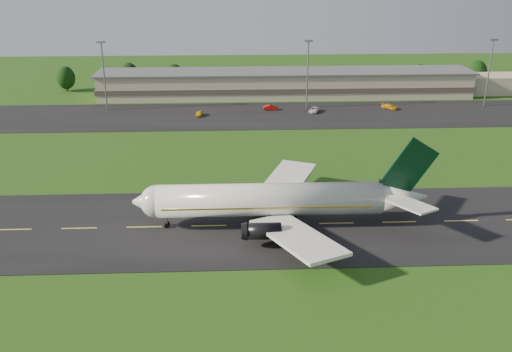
{
  "coord_description": "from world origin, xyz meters",
  "views": [
    {
      "loc": [
        -17.82,
        -88.21,
        43.36
      ],
      "look_at": [
        -13.56,
        8.0,
        6.0
      ],
      "focal_mm": 40.0,
      "sensor_mm": 36.0,
      "label": 1
    }
  ],
  "objects_px": {
    "light_mast_west": "(103,68)",
    "light_mast_east": "(490,65)",
    "airliner": "(275,200)",
    "service_vehicle_d": "(390,107)",
    "terminal": "(305,84)",
    "service_vehicle_b": "(271,108)",
    "service_vehicle_c": "(314,110)",
    "service_vehicle_a": "(199,114)",
    "light_mast_centre": "(308,66)"
  },
  "relations": [
    {
      "from": "terminal",
      "to": "light_mast_east",
      "type": "relative_size",
      "value": 7.13
    },
    {
      "from": "light_mast_west",
      "to": "service_vehicle_a",
      "type": "distance_m",
      "value": 31.39
    },
    {
      "from": "airliner",
      "to": "light_mast_east",
      "type": "relative_size",
      "value": 2.52
    },
    {
      "from": "service_vehicle_a",
      "to": "service_vehicle_b",
      "type": "bearing_deg",
      "value": 21.07
    },
    {
      "from": "terminal",
      "to": "light_mast_east",
      "type": "xyz_separation_m",
      "value": [
        53.6,
        -16.18,
        8.75
      ]
    },
    {
      "from": "light_mast_east",
      "to": "service_vehicle_b",
      "type": "distance_m",
      "value": 67.15
    },
    {
      "from": "light_mast_west",
      "to": "light_mast_east",
      "type": "xyz_separation_m",
      "value": [
        115.0,
        0.0,
        0.0
      ]
    },
    {
      "from": "terminal",
      "to": "light_mast_west",
      "type": "distance_m",
      "value": 64.1
    },
    {
      "from": "light_mast_west",
      "to": "service_vehicle_b",
      "type": "xyz_separation_m",
      "value": [
        48.95,
        -2.2,
        -11.91
      ]
    },
    {
      "from": "terminal",
      "to": "service_vehicle_a",
      "type": "bearing_deg",
      "value": -144.05
    },
    {
      "from": "light_mast_west",
      "to": "service_vehicle_b",
      "type": "relative_size",
      "value": 4.61
    },
    {
      "from": "light_mast_centre",
      "to": "service_vehicle_b",
      "type": "bearing_deg",
      "value": -168.72
    },
    {
      "from": "airliner",
      "to": "service_vehicle_b",
      "type": "distance_m",
      "value": 78.03
    },
    {
      "from": "terminal",
      "to": "service_vehicle_c",
      "type": "height_order",
      "value": "terminal"
    },
    {
      "from": "airliner",
      "to": "service_vehicle_b",
      "type": "relative_size",
      "value": 11.6
    },
    {
      "from": "service_vehicle_c",
      "to": "service_vehicle_d",
      "type": "xyz_separation_m",
      "value": [
        23.32,
        2.78,
        0.03
      ]
    },
    {
      "from": "airliner",
      "to": "light_mast_west",
      "type": "distance_m",
      "value": 91.78
    },
    {
      "from": "light_mast_east",
      "to": "service_vehicle_b",
      "type": "relative_size",
      "value": 4.61
    },
    {
      "from": "light_mast_east",
      "to": "service_vehicle_a",
      "type": "bearing_deg",
      "value": -174.66
    },
    {
      "from": "service_vehicle_b",
      "to": "service_vehicle_d",
      "type": "bearing_deg",
      "value": -90.55
    },
    {
      "from": "airliner",
      "to": "service_vehicle_d",
      "type": "distance_m",
      "value": 87.47
    },
    {
      "from": "light_mast_west",
      "to": "light_mast_centre",
      "type": "xyz_separation_m",
      "value": [
        60.0,
        0.0,
        0.0
      ]
    },
    {
      "from": "service_vehicle_d",
      "to": "service_vehicle_b",
      "type": "bearing_deg",
      "value": 126.91
    },
    {
      "from": "light_mast_centre",
      "to": "service_vehicle_b",
      "type": "xyz_separation_m",
      "value": [
        -11.05,
        -2.2,
        -11.91
      ]
    },
    {
      "from": "airliner",
      "to": "service_vehicle_c",
      "type": "xyz_separation_m",
      "value": [
        17.38,
        74.56,
        -3.85
      ]
    },
    {
      "from": "light_mast_west",
      "to": "light_mast_east",
      "type": "distance_m",
      "value": 115.0
    },
    {
      "from": "service_vehicle_b",
      "to": "service_vehicle_c",
      "type": "relative_size",
      "value": 0.87
    },
    {
      "from": "service_vehicle_c",
      "to": "service_vehicle_d",
      "type": "relative_size",
      "value": 1.0
    },
    {
      "from": "light_mast_west",
      "to": "service_vehicle_b",
      "type": "bearing_deg",
      "value": -2.58
    },
    {
      "from": "light_mast_centre",
      "to": "service_vehicle_c",
      "type": "xyz_separation_m",
      "value": [
        1.62,
        -5.44,
        -11.93
      ]
    },
    {
      "from": "light_mast_west",
      "to": "light_mast_centre",
      "type": "height_order",
      "value": "same"
    },
    {
      "from": "airliner",
      "to": "light_mast_centre",
      "type": "xyz_separation_m",
      "value": [
        15.75,
        80.0,
        8.08
      ]
    },
    {
      "from": "light_mast_east",
      "to": "service_vehicle_d",
      "type": "height_order",
      "value": "light_mast_east"
    },
    {
      "from": "light_mast_east",
      "to": "service_vehicle_d",
      "type": "relative_size",
      "value": 3.98
    },
    {
      "from": "airliner",
      "to": "service_vehicle_b",
      "type": "height_order",
      "value": "airliner"
    },
    {
      "from": "service_vehicle_c",
      "to": "service_vehicle_b",
      "type": "bearing_deg",
      "value": -171.8
    },
    {
      "from": "light_mast_centre",
      "to": "service_vehicle_b",
      "type": "distance_m",
      "value": 16.39
    },
    {
      "from": "service_vehicle_b",
      "to": "terminal",
      "type": "bearing_deg",
      "value": -33.9
    },
    {
      "from": "terminal",
      "to": "light_mast_west",
      "type": "height_order",
      "value": "light_mast_west"
    },
    {
      "from": "service_vehicle_c",
      "to": "service_vehicle_d",
      "type": "distance_m",
      "value": 23.48
    },
    {
      "from": "terminal",
      "to": "light_mast_east",
      "type": "bearing_deg",
      "value": -16.8
    },
    {
      "from": "light_mast_west",
      "to": "light_mast_east",
      "type": "relative_size",
      "value": 1.0
    },
    {
      "from": "light_mast_centre",
      "to": "service_vehicle_d",
      "type": "height_order",
      "value": "light_mast_centre"
    },
    {
      "from": "service_vehicle_a",
      "to": "service_vehicle_c",
      "type": "distance_m",
      "value": 33.87
    },
    {
      "from": "service_vehicle_a",
      "to": "service_vehicle_d",
      "type": "relative_size",
      "value": 0.81
    },
    {
      "from": "airliner",
      "to": "light_mast_east",
      "type": "bearing_deg",
      "value": 48.58
    },
    {
      "from": "terminal",
      "to": "light_mast_east",
      "type": "height_order",
      "value": "light_mast_east"
    },
    {
      "from": "service_vehicle_d",
      "to": "terminal",
      "type": "bearing_deg",
      "value": 88.96
    },
    {
      "from": "airliner",
      "to": "light_mast_west",
      "type": "relative_size",
      "value": 2.52
    },
    {
      "from": "light_mast_west",
      "to": "service_vehicle_c",
      "type": "xyz_separation_m",
      "value": [
        61.62,
        -5.44,
        -11.93
      ]
    }
  ]
}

